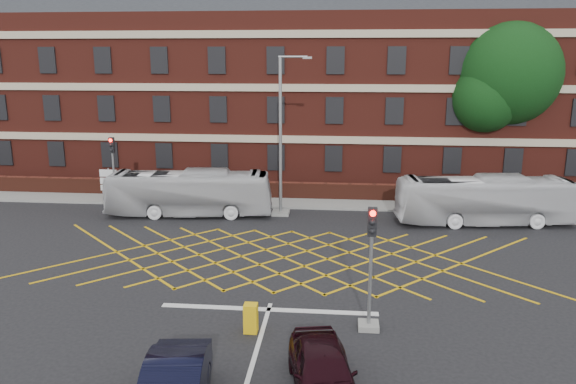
# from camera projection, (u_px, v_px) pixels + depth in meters

# --- Properties ---
(ground) EXTENTS (120.00, 120.00, 0.00)m
(ground) POSITION_uv_depth(u_px,v_px,m) (279.00, 274.00, 23.96)
(ground) COLOR black
(ground) RESTS_ON ground
(victorian_building) EXTENTS (51.00, 12.17, 20.40)m
(victorian_building) POSITION_uv_depth(u_px,v_px,m) (314.00, 73.00, 43.38)
(victorian_building) COLOR #591F17
(victorian_building) RESTS_ON ground
(boundary_wall) EXTENTS (56.00, 0.50, 1.10)m
(boundary_wall) POSITION_uv_depth(u_px,v_px,m) (301.00, 191.00, 36.41)
(boundary_wall) COLOR #4D1F14
(boundary_wall) RESTS_ON ground
(far_pavement) EXTENTS (60.00, 3.00, 0.12)m
(far_pavement) POSITION_uv_depth(u_px,v_px,m) (300.00, 202.00, 35.56)
(far_pavement) COLOR slate
(far_pavement) RESTS_ON ground
(box_junction_hatching) EXTENTS (8.22, 8.22, 0.02)m
(box_junction_hatching) POSITION_uv_depth(u_px,v_px,m) (284.00, 258.00, 25.90)
(box_junction_hatching) COLOR #CC990C
(box_junction_hatching) RESTS_ON ground
(stop_line) EXTENTS (8.00, 0.30, 0.02)m
(stop_line) POSITION_uv_depth(u_px,v_px,m) (269.00, 309.00, 20.57)
(stop_line) COLOR silver
(stop_line) RESTS_ON ground
(bus_left) EXTENTS (9.70, 3.02, 2.66)m
(bus_left) POSITION_uv_depth(u_px,v_px,m) (189.00, 193.00, 32.59)
(bus_left) COLOR #BBBCC0
(bus_left) RESTS_ON ground
(bus_right) EXTENTS (9.83, 3.18, 2.69)m
(bus_right) POSITION_uv_depth(u_px,v_px,m) (485.00, 200.00, 30.88)
(bus_right) COLOR silver
(bus_right) RESTS_ON ground
(car_maroon) EXTENTS (2.44, 4.43, 1.43)m
(car_maroon) POSITION_uv_depth(u_px,v_px,m) (323.00, 371.00, 15.26)
(car_maroon) COLOR black
(car_maroon) RESTS_ON ground
(deciduous_tree) EXTENTS (7.34, 6.94, 11.43)m
(deciduous_tree) POSITION_uv_depth(u_px,v_px,m) (506.00, 81.00, 37.36)
(deciduous_tree) COLOR black
(deciduous_tree) RESTS_ON ground
(traffic_light_near) EXTENTS (0.70, 0.70, 4.27)m
(traffic_light_near) POSITION_uv_depth(u_px,v_px,m) (370.00, 280.00, 18.74)
(traffic_light_near) COLOR slate
(traffic_light_near) RESTS_ON ground
(traffic_light_far) EXTENTS (0.70, 0.70, 4.27)m
(traffic_light_far) POSITION_uv_depth(u_px,v_px,m) (114.00, 178.00, 34.54)
(traffic_light_far) COLOR slate
(traffic_light_far) RESTS_ON ground
(street_lamp) EXTENTS (2.25, 1.00, 9.09)m
(street_lamp) POSITION_uv_depth(u_px,v_px,m) (282.00, 162.00, 32.27)
(street_lamp) COLOR slate
(street_lamp) RESTS_ON ground
(direction_signs) EXTENTS (1.10, 0.16, 2.20)m
(direction_signs) POSITION_uv_depth(u_px,v_px,m) (109.00, 181.00, 35.44)
(direction_signs) COLOR gray
(direction_signs) RESTS_ON ground
(utility_cabinet) EXTENTS (0.45, 0.41, 1.00)m
(utility_cabinet) POSITION_uv_depth(u_px,v_px,m) (251.00, 318.00, 18.80)
(utility_cabinet) COLOR #E0AE0D
(utility_cabinet) RESTS_ON ground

